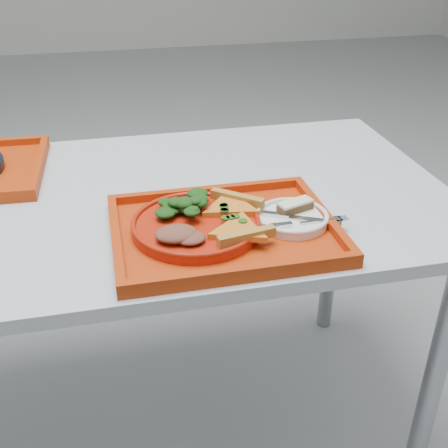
{
  "coord_description": "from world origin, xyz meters",
  "views": [
    {
      "loc": [
        0.01,
        -1.17,
        1.34
      ],
      "look_at": [
        0.23,
        -0.22,
        0.78
      ],
      "focal_mm": 45.0,
      "sensor_mm": 36.0,
      "label": 1
    }
  ],
  "objects": [
    {
      "name": "salad_heap",
      "position": [
        0.15,
        -0.16,
        0.8
      ],
      "size": [
        0.1,
        0.09,
        0.05
      ],
      "primitive_type": "ellipsoid",
      "color": "black",
      "rests_on": "dinner_plate"
    },
    {
      "name": "meat_portion",
      "position": [
        0.12,
        -0.25,
        0.79
      ],
      "size": [
        0.08,
        0.07,
        0.02
      ],
      "primitive_type": "ellipsoid",
      "color": "brown",
      "rests_on": "dinner_plate"
    },
    {
      "name": "ground",
      "position": [
        0.0,
        0.0,
        0.0
      ],
      "size": [
        10.0,
        10.0,
        0.0
      ],
      "primitive_type": "plane",
      "color": "gray",
      "rests_on": "ground"
    },
    {
      "name": "dessert_bar",
      "position": [
        0.39,
        -0.19,
        0.79
      ],
      "size": [
        0.08,
        0.05,
        0.02
      ],
      "rotation": [
        0.0,
        0.0,
        0.33
      ],
      "color": "#462817",
      "rests_on": "side_plate"
    },
    {
      "name": "dinner_plate",
      "position": [
        0.17,
        -0.2,
        0.77
      ],
      "size": [
        0.26,
        0.26,
        0.02
      ],
      "primitive_type": "cylinder",
      "color": "#A81E0B",
      "rests_on": "tray_main"
    },
    {
      "name": "tray_main",
      "position": [
        0.23,
        -0.21,
        0.76
      ],
      "size": [
        0.45,
        0.35,
        0.01
      ],
      "primitive_type": "cube",
      "rotation": [
        0.0,
        0.0,
        0.0
      ],
      "color": "#A72D08",
      "rests_on": "table"
    },
    {
      "name": "table",
      "position": [
        0.0,
        0.0,
        0.68
      ],
      "size": [
        1.6,
        0.8,
        0.75
      ],
      "color": "#A2AAB6",
      "rests_on": "ground"
    },
    {
      "name": "pizza_slice_a",
      "position": [
        0.25,
        -0.26,
        0.79
      ],
      "size": [
        0.14,
        0.15,
        0.02
      ],
      "primitive_type": null,
      "rotation": [
        0.0,
        0.0,
        1.76
      ],
      "color": "gold",
      "rests_on": "dinner_plate"
    },
    {
      "name": "fork",
      "position": [
        0.38,
        -0.25,
        0.78
      ],
      "size": [
        0.19,
        0.03,
        0.01
      ],
      "primitive_type": "cube",
      "rotation": [
        0.0,
        0.0,
        0.02
      ],
      "color": "silver",
      "rests_on": "side_plate"
    },
    {
      "name": "knife",
      "position": [
        0.38,
        -0.22,
        0.78
      ],
      "size": [
        0.17,
        0.1,
        0.01
      ],
      "primitive_type": "cube",
      "rotation": [
        0.0,
        0.0,
        -0.46
      ],
      "color": "silver",
      "rests_on": "side_plate"
    },
    {
      "name": "pizza_slice_b",
      "position": [
        0.25,
        -0.16,
        0.79
      ],
      "size": [
        0.18,
        0.18,
        0.02
      ],
      "primitive_type": null,
      "rotation": [
        0.0,
        0.0,
        4.02
      ],
      "color": "gold",
      "rests_on": "dinner_plate"
    },
    {
      "name": "side_plate",
      "position": [
        0.37,
        -0.21,
        0.77
      ],
      "size": [
        0.15,
        0.15,
        0.01
      ],
      "primitive_type": "cylinder",
      "color": "white",
      "rests_on": "tray_main"
    }
  ]
}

